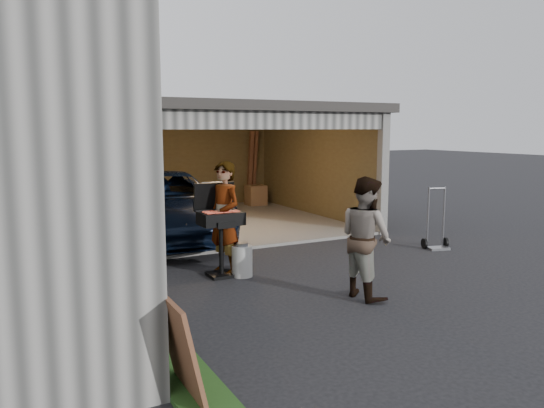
{
  "coord_description": "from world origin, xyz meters",
  "views": [
    {
      "loc": [
        -3.7,
        -5.73,
        2.36
      ],
      "look_at": [
        0.2,
        1.77,
        1.15
      ],
      "focal_mm": 35.0,
      "sensor_mm": 36.0,
      "label": 1
    }
  ],
  "objects_px": {
    "woman": "(224,218)",
    "plywood_panel": "(180,349)",
    "bbq_grill": "(220,221)",
    "propane_tank": "(242,261)",
    "man": "(366,237)",
    "hand_truck": "(436,237)",
    "minivan": "(163,208)"
  },
  "relations": [
    {
      "from": "woman",
      "to": "plywood_panel",
      "type": "distance_m",
      "value": 4.1
    },
    {
      "from": "bbq_grill",
      "to": "propane_tank",
      "type": "xyz_separation_m",
      "value": [
        0.29,
        -0.2,
        -0.64
      ]
    },
    {
      "from": "man",
      "to": "hand_truck",
      "type": "distance_m",
      "value": 3.65
    },
    {
      "from": "bbq_grill",
      "to": "plywood_panel",
      "type": "distance_m",
      "value": 3.99
    },
    {
      "from": "minivan",
      "to": "man",
      "type": "xyz_separation_m",
      "value": [
        1.42,
        -5.1,
        0.16
      ]
    },
    {
      "from": "minivan",
      "to": "woman",
      "type": "height_order",
      "value": "woman"
    },
    {
      "from": "man",
      "to": "plywood_panel",
      "type": "distance_m",
      "value": 3.6
    },
    {
      "from": "minivan",
      "to": "plywood_panel",
      "type": "distance_m",
      "value": 6.94
    },
    {
      "from": "woman",
      "to": "plywood_panel",
      "type": "xyz_separation_m",
      "value": [
        -1.9,
        -3.6,
        -0.45
      ]
    },
    {
      "from": "woman",
      "to": "propane_tank",
      "type": "bearing_deg",
      "value": 21.56
    },
    {
      "from": "woman",
      "to": "man",
      "type": "distance_m",
      "value": 2.39
    },
    {
      "from": "propane_tank",
      "to": "hand_truck",
      "type": "xyz_separation_m",
      "value": [
        4.23,
        0.04,
        -0.01
      ]
    },
    {
      "from": "plywood_panel",
      "to": "hand_truck",
      "type": "xyz_separation_m",
      "value": [
        6.32,
        3.38,
        -0.23
      ]
    },
    {
      "from": "minivan",
      "to": "woman",
      "type": "xyz_separation_m",
      "value": [
        0.12,
        -3.1,
        0.23
      ]
    },
    {
      "from": "bbq_grill",
      "to": "man",
      "type": "bearing_deg",
      "value": -54.22
    },
    {
      "from": "woman",
      "to": "hand_truck",
      "type": "bearing_deg",
      "value": 72.62
    },
    {
      "from": "minivan",
      "to": "plywood_panel",
      "type": "xyz_separation_m",
      "value": [
        -1.78,
        -6.7,
        -0.22
      ]
    },
    {
      "from": "woman",
      "to": "plywood_panel",
      "type": "bearing_deg",
      "value": -42.36
    },
    {
      "from": "man",
      "to": "propane_tank",
      "type": "xyz_separation_m",
      "value": [
        -1.11,
        1.74,
        -0.6
      ]
    },
    {
      "from": "propane_tank",
      "to": "plywood_panel",
      "type": "height_order",
      "value": "plywood_panel"
    },
    {
      "from": "bbq_grill",
      "to": "hand_truck",
      "type": "distance_m",
      "value": 4.57
    },
    {
      "from": "bbq_grill",
      "to": "propane_tank",
      "type": "bearing_deg",
      "value": -34.51
    },
    {
      "from": "minivan",
      "to": "bbq_grill",
      "type": "bearing_deg",
      "value": -83.07
    },
    {
      "from": "woman",
      "to": "propane_tank",
      "type": "xyz_separation_m",
      "value": [
        0.19,
        -0.26,
        -0.67
      ]
    },
    {
      "from": "woman",
      "to": "minivan",
      "type": "bearing_deg",
      "value": 167.66
    },
    {
      "from": "minivan",
      "to": "hand_truck",
      "type": "height_order",
      "value": "minivan"
    },
    {
      "from": "minivan",
      "to": "woman",
      "type": "relative_size",
      "value": 2.7
    },
    {
      "from": "plywood_panel",
      "to": "bbq_grill",
      "type": "bearing_deg",
      "value": 63.03
    },
    {
      "from": "propane_tank",
      "to": "bbq_grill",
      "type": "bearing_deg",
      "value": 145.49
    },
    {
      "from": "man",
      "to": "woman",
      "type": "bearing_deg",
      "value": 30.37
    },
    {
      "from": "minivan",
      "to": "bbq_grill",
      "type": "height_order",
      "value": "bbq_grill"
    },
    {
      "from": "propane_tank",
      "to": "plywood_panel",
      "type": "relative_size",
      "value": 0.52
    }
  ]
}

